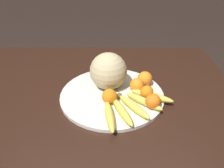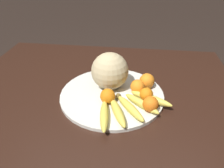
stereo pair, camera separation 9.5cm
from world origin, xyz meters
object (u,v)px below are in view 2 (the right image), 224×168
orange_back_left (147,81)px  produce_tag (126,96)px  orange_front_right (137,87)px  orange_mid_center (108,96)px  fruit_bowl (112,95)px  banana_bunch (129,107)px  orange_back_right (150,104)px  melon (110,71)px  orange_front_left (146,94)px  kitchen_table (99,106)px

orange_back_left → produce_tag: bearing=-137.1°
orange_front_right → orange_mid_center: (-0.12, -0.09, -0.00)m
fruit_bowl → banana_bunch: size_ratio=1.55×
orange_back_right → orange_front_right: bearing=114.3°
melon → orange_front_right: size_ratio=2.63×
melon → banana_bunch: 0.20m
orange_back_left → melon: bearing=-174.3°
orange_back_left → orange_back_right: bearing=-85.7°
orange_front_left → banana_bunch: bearing=-129.2°
orange_back_left → fruit_bowl: bearing=-155.2°
orange_back_left → orange_back_right: 0.17m
orange_mid_center → orange_back_left: (0.16, 0.14, 0.00)m
orange_mid_center → produce_tag: bearing=36.6°
orange_back_right → produce_tag: (-0.10, 0.09, -0.03)m
produce_tag → orange_mid_center: bearing=-145.4°
fruit_bowl → produce_tag: (0.06, -0.01, 0.01)m
melon → fruit_bowl: bearing=-73.0°
orange_back_left → produce_tag: orange_back_left is taller
melon → orange_mid_center: bearing=-86.8°
orange_front_left → fruit_bowl: bearing=169.1°
orange_front_right → orange_back_right: 0.13m
orange_front_left → produce_tag: orange_front_left is taller
kitchen_table → orange_front_right: size_ratio=20.66×
kitchen_table → orange_back_right: bearing=-29.8°
melon → orange_back_left: (0.17, 0.02, -0.05)m
orange_back_left → produce_tag: (-0.09, -0.08, -0.03)m
orange_mid_center → kitchen_table: bearing=119.8°
orange_back_left → orange_back_right: orange_back_left is taller
orange_mid_center → orange_back_right: same height
orange_back_right → banana_bunch: bearing=-171.6°
orange_mid_center → orange_front_left: bearing=13.4°
fruit_bowl → banana_bunch: bearing=-53.4°
banana_bunch → orange_back_left: bearing=122.6°
orange_front_left → orange_front_right: 0.06m
orange_back_left → orange_mid_center: bearing=-139.8°
orange_mid_center → orange_back_left: size_ratio=0.92×
orange_front_right → produce_tag: bearing=-144.9°
orange_mid_center → orange_back_right: (0.17, -0.03, -0.00)m
melon → orange_front_right: (0.13, -0.03, -0.05)m
kitchen_table → melon: 0.19m
kitchen_table → orange_back_left: orange_back_left is taller
orange_front_right → produce_tag: 0.07m
melon → kitchen_table: bearing=-159.2°
melon → produce_tag: (0.08, -0.07, -0.08)m
melon → orange_front_left: (0.17, -0.08, -0.06)m
fruit_bowl → melon: (-0.02, 0.05, 0.09)m
orange_front_right → orange_front_left: bearing=-52.3°
banana_bunch → orange_mid_center: size_ratio=4.68×
orange_front_right → orange_back_right: same height
orange_front_left → orange_back_right: orange_back_right is taller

